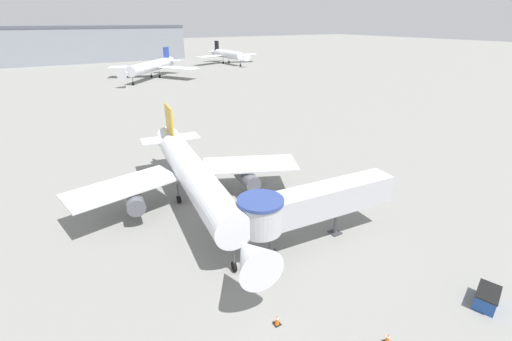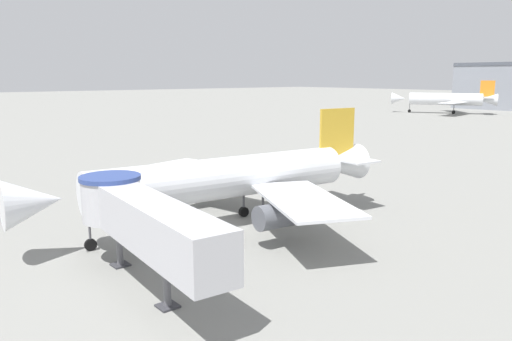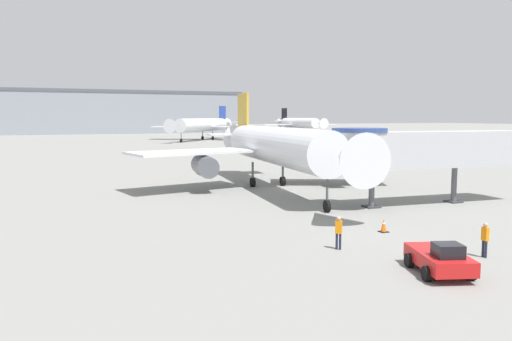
% 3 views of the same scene
% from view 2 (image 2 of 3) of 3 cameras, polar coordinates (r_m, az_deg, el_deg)
% --- Properties ---
extents(ground_plane, '(800.00, 800.00, 0.00)m').
position_cam_2_polar(ground_plane, '(43.05, -2.80, -6.35)').
color(ground_plane, gray).
extents(main_airplane, '(27.69, 32.54, 9.60)m').
position_cam_2_polar(main_airplane, '(42.44, -2.83, -0.92)').
color(main_airplane, silver).
rests_on(main_airplane, ground_plane).
extents(jet_bridge, '(16.57, 4.54, 6.04)m').
position_cam_2_polar(jet_bridge, '(30.85, -13.23, -5.12)').
color(jet_bridge, '#B7B7BC').
rests_on(jet_bridge, ground_plane).
extents(background_jet_orange_tail, '(32.03, 29.97, 11.19)m').
position_cam_2_polar(background_jet_orange_tail, '(183.59, 21.03, 7.62)').
color(background_jet_orange_tail, silver).
rests_on(background_jet_orange_tail, ground_plane).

